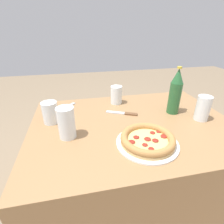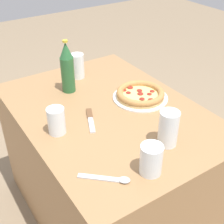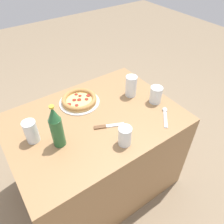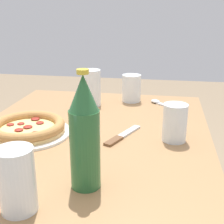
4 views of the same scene
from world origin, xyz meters
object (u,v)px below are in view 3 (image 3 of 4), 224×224
at_px(spoon, 165,114).
at_px(glass_water, 125,137).
at_px(glass_red_wine, 31,132).
at_px(knife, 108,126).
at_px(glass_iced_tea, 156,96).
at_px(pizza_margherita, 79,100).
at_px(glass_cola, 131,87).
at_px(beer_bottle, 56,127).

bearing_deg(spoon, glass_water, 6.46).
xyz_separation_m(glass_red_wine, knife, (-0.40, 0.15, -0.06)).
bearing_deg(spoon, glass_iced_tea, -106.10).
height_order(glass_red_wine, knife, glass_red_wine).
distance_m(pizza_margherita, glass_water, 0.47).
height_order(glass_cola, beer_bottle, beer_bottle).
relative_size(glass_iced_tea, glass_water, 1.00).
height_order(pizza_margherita, glass_cola, glass_cola).
relative_size(glass_water, knife, 0.65).
distance_m(glass_iced_tea, glass_cola, 0.18).
xyz_separation_m(knife, spoon, (-0.36, 0.12, 0.00)).
relative_size(glass_iced_tea, spoon, 0.75).
height_order(pizza_margherita, knife, pizza_margherita).
xyz_separation_m(pizza_margherita, glass_cola, (-0.34, 0.13, 0.05)).
height_order(pizza_margherita, glass_red_wine, glass_red_wine).
distance_m(glass_water, spoon, 0.36).
bearing_deg(knife, glass_iced_tea, -177.84).
height_order(glass_iced_tea, glass_cola, glass_cola).
xyz_separation_m(glass_iced_tea, beer_bottle, (0.70, -0.03, 0.08)).
height_order(glass_iced_tea, beer_bottle, beer_bottle).
bearing_deg(pizza_margherita, glass_iced_tea, 146.37).
distance_m(glass_red_wine, glass_water, 0.51).
relative_size(glass_cola, knife, 0.84).
bearing_deg(knife, pizza_margherita, -84.57).
bearing_deg(glass_cola, spoon, 99.49).
bearing_deg(pizza_margherita, beer_bottle, 44.57).
height_order(knife, spoon, spoon).
relative_size(glass_red_wine, knife, 0.76).
height_order(beer_bottle, spoon, beer_bottle).
relative_size(glass_water, spoon, 0.75).
height_order(beer_bottle, knife, beer_bottle).
bearing_deg(beer_bottle, glass_red_wine, -45.09).
xyz_separation_m(glass_iced_tea, knife, (0.40, 0.02, -0.05)).
relative_size(glass_iced_tea, knife, 0.65).
bearing_deg(beer_bottle, spoon, 166.06).
bearing_deg(spoon, knife, -18.52).
xyz_separation_m(pizza_margherita, glass_red_wine, (0.38, 0.15, 0.04)).
height_order(glass_cola, glass_water, glass_cola).
bearing_deg(glass_red_wine, beer_bottle, 134.91).
xyz_separation_m(glass_iced_tea, glass_cola, (0.09, -0.16, 0.02)).
xyz_separation_m(glass_water, spoon, (-0.36, -0.04, -0.05)).
bearing_deg(spoon, beer_bottle, -13.94).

